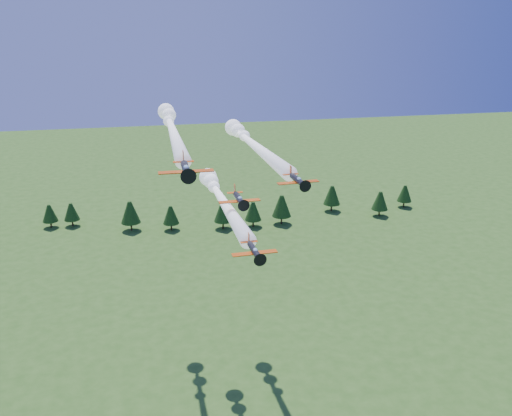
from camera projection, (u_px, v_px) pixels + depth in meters
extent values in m
cylinder|color=black|center=(254.00, 250.00, 82.53)|extent=(1.13, 4.91, 0.90)
cone|color=black|center=(259.00, 258.00, 79.93)|extent=(0.94, 0.85, 0.90)
cone|color=black|center=(260.00, 260.00, 79.44)|extent=(0.42, 0.42, 0.40)
cylinder|color=black|center=(260.00, 260.00, 79.30)|extent=(1.89, 0.12, 1.89)
cube|color=#DC4B0B|center=(255.00, 253.00, 82.30)|extent=(6.72, 1.52, 0.11)
cube|color=#DC4B0B|center=(249.00, 242.00, 85.45)|extent=(2.65, 0.89, 0.06)
cube|color=#DC4B0B|center=(249.00, 237.00, 85.29)|extent=(0.12, 0.86, 1.31)
ellipsoid|color=#98C9EC|center=(255.00, 250.00, 81.67)|extent=(0.70, 1.11, 0.56)
sphere|color=white|center=(215.00, 188.00, 111.54)|extent=(2.30, 2.30, 2.30)
sphere|color=white|center=(211.00, 182.00, 115.18)|extent=(3.00, 3.00, 3.00)
sphere|color=white|center=(208.00, 177.00, 118.81)|extent=(3.70, 3.70, 3.70)
cylinder|color=black|center=(186.00, 169.00, 83.82)|extent=(1.10, 5.93, 1.10)
cone|color=black|center=(188.00, 175.00, 80.63)|extent=(1.10, 0.99, 1.10)
cone|color=black|center=(188.00, 176.00, 80.02)|extent=(0.48, 0.49, 0.48)
cylinder|color=black|center=(188.00, 176.00, 79.85)|extent=(2.30, 0.05, 2.30)
cube|color=#DC4B0B|center=(186.00, 172.00, 83.53)|extent=(8.12, 1.49, 0.13)
cube|color=#DC4B0B|center=(183.00, 162.00, 87.41)|extent=(3.18, 0.93, 0.08)
cube|color=#DC4B0B|center=(183.00, 156.00, 87.22)|extent=(0.10, 1.04, 1.59)
ellipsoid|color=#98C9EC|center=(186.00, 167.00, 82.77)|extent=(0.79, 1.32, 0.68)
sphere|color=white|center=(169.00, 121.00, 120.11)|extent=(2.30, 2.30, 2.30)
sphere|color=white|center=(168.00, 116.00, 124.67)|extent=(3.00, 3.00, 3.00)
sphere|color=white|center=(167.00, 113.00, 129.23)|extent=(3.70, 3.70, 3.70)
cylinder|color=black|center=(297.00, 180.00, 89.69)|extent=(1.26, 4.97, 0.91)
cone|color=black|center=(304.00, 185.00, 87.08)|extent=(0.97, 0.88, 0.91)
cone|color=black|center=(305.00, 186.00, 86.58)|extent=(0.43, 0.44, 0.40)
cylinder|color=black|center=(305.00, 186.00, 86.44)|extent=(1.91, 0.17, 1.91)
cube|color=#DC4B0B|center=(298.00, 182.00, 89.45)|extent=(6.81, 1.71, 0.11)
cube|color=#DC4B0B|center=(291.00, 174.00, 92.61)|extent=(2.69, 0.96, 0.06)
cube|color=#DC4B0B|center=(291.00, 170.00, 92.45)|extent=(0.14, 0.87, 1.32)
ellipsoid|color=#98C9EC|center=(299.00, 179.00, 88.82)|extent=(0.73, 1.14, 0.57)
sphere|color=white|center=(243.00, 136.00, 120.94)|extent=(2.30, 2.30, 2.30)
sphere|color=white|center=(238.00, 132.00, 124.89)|extent=(3.00, 3.00, 3.00)
sphere|color=white|center=(233.00, 128.00, 128.84)|extent=(3.70, 3.70, 3.70)
cylinder|color=black|center=(239.00, 199.00, 96.76)|extent=(1.14, 5.20, 0.96)
cone|color=black|center=(243.00, 204.00, 93.99)|extent=(0.99, 0.89, 0.96)
cone|color=black|center=(244.00, 205.00, 93.46)|extent=(0.44, 0.45, 0.42)
cylinder|color=black|center=(244.00, 206.00, 93.31)|extent=(2.01, 0.11, 2.01)
cube|color=#DC4B0B|center=(239.00, 201.00, 96.51)|extent=(7.13, 1.54, 0.11)
cube|color=#DC4B0B|center=(235.00, 192.00, 99.86)|extent=(2.80, 0.91, 0.07)
cube|color=#DC4B0B|center=(235.00, 188.00, 99.70)|extent=(0.12, 0.91, 1.39)
ellipsoid|color=#98C9EC|center=(240.00, 198.00, 95.84)|extent=(0.73, 1.17, 0.60)
cylinder|color=#382314|center=(51.00, 224.00, 201.56)|extent=(0.60, 0.60, 2.35)
cone|color=black|center=(50.00, 213.00, 200.18)|extent=(5.36, 5.36, 6.04)
cylinder|color=#382314|center=(253.00, 223.00, 202.27)|extent=(0.60, 0.60, 2.57)
cone|color=black|center=(253.00, 211.00, 200.76)|extent=(5.87, 5.87, 6.60)
cylinder|color=#382314|center=(331.00, 207.00, 218.01)|extent=(0.60, 0.60, 2.79)
cone|color=black|center=(332.00, 195.00, 216.37)|extent=(6.38, 6.38, 7.18)
cylinder|color=#382314|center=(73.00, 223.00, 202.87)|extent=(0.60, 0.60, 2.37)
cone|color=black|center=(71.00, 212.00, 201.47)|extent=(5.42, 5.42, 6.10)
cylinder|color=#382314|center=(171.00, 227.00, 199.19)|extent=(0.60, 0.60, 2.46)
cone|color=black|center=(171.00, 215.00, 197.74)|extent=(5.62, 5.62, 6.33)
cylinder|color=#382314|center=(223.00, 225.00, 200.47)|extent=(0.60, 0.60, 2.78)
cone|color=black|center=(223.00, 212.00, 198.84)|extent=(6.35, 6.35, 7.14)
cylinder|color=#382314|center=(404.00, 204.00, 222.46)|extent=(0.60, 0.60, 2.44)
cone|color=black|center=(405.00, 193.00, 221.03)|extent=(5.59, 5.59, 6.29)
cylinder|color=#382314|center=(379.00, 212.00, 212.84)|extent=(0.60, 0.60, 2.63)
cone|color=black|center=(380.00, 201.00, 211.30)|extent=(6.02, 6.02, 6.77)
cylinder|color=#382314|center=(281.00, 220.00, 204.88)|extent=(0.60, 0.60, 2.99)
cone|color=black|center=(282.00, 206.00, 203.12)|extent=(6.84, 6.84, 7.69)
cylinder|color=#382314|center=(131.00, 226.00, 198.69)|extent=(0.60, 0.60, 2.96)
cone|color=black|center=(130.00, 212.00, 196.95)|extent=(6.76, 6.76, 7.60)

